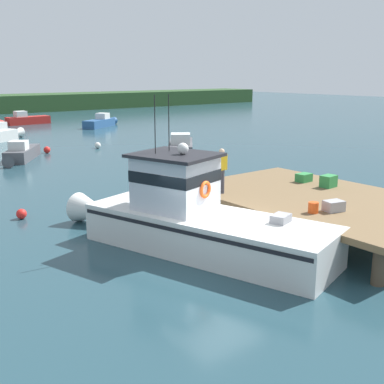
{
  "coord_description": "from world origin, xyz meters",
  "views": [
    {
      "loc": [
        -9.05,
        -10.44,
        5.43
      ],
      "look_at": [
        1.2,
        2.54,
        1.4
      ],
      "focal_mm": 45.69,
      "sensor_mm": 36.0,
      "label": 1
    }
  ],
  "objects_px": {
    "crate_stack_mid_dock": "(328,181)",
    "moored_boat_far_right": "(101,122)",
    "crate_single_far": "(304,178)",
    "bait_bucket": "(313,208)",
    "mooring_buoy_inshore": "(98,145)",
    "moored_boat_outer_mooring": "(21,153)",
    "crate_stack_near_edge": "(334,206)",
    "mooring_buoy_outer": "(21,214)",
    "deckhand_by_the_boat": "(222,170)",
    "moored_boat_far_left": "(24,120)",
    "crate_single_by_cleat": "(200,182)",
    "moored_boat_near_channel": "(181,148)",
    "mooring_buoy_channel_marker": "(47,150)",
    "main_fishing_boat": "(192,218)"
  },
  "relations": [
    {
      "from": "crate_stack_mid_dock",
      "to": "moored_boat_far_right",
      "type": "xyz_separation_m",
      "value": [
        8.88,
        34.92,
        -0.95
      ]
    },
    {
      "from": "crate_single_far",
      "to": "moored_boat_far_right",
      "type": "height_order",
      "value": "crate_single_far"
    },
    {
      "from": "bait_bucket",
      "to": "mooring_buoy_inshore",
      "type": "bearing_deg",
      "value": 78.45
    },
    {
      "from": "moored_boat_outer_mooring",
      "to": "mooring_buoy_inshore",
      "type": "relative_size",
      "value": 10.47
    },
    {
      "from": "crate_stack_near_edge",
      "to": "mooring_buoy_outer",
      "type": "xyz_separation_m",
      "value": [
        -6.7,
        9.26,
        -1.17
      ]
    },
    {
      "from": "deckhand_by_the_boat",
      "to": "mooring_buoy_outer",
      "type": "xyz_separation_m",
      "value": [
        -5.5,
        5.28,
        -1.86
      ]
    },
    {
      "from": "crate_single_far",
      "to": "bait_bucket",
      "type": "xyz_separation_m",
      "value": [
        -3.35,
        -3.09,
        0.0
      ]
    },
    {
      "from": "crate_stack_near_edge",
      "to": "moored_boat_far_left",
      "type": "distance_m",
      "value": 44.86
    },
    {
      "from": "crate_single_far",
      "to": "crate_single_by_cleat",
      "type": "xyz_separation_m",
      "value": [
        -3.77,
        1.94,
        0.01
      ]
    },
    {
      "from": "moored_boat_far_left",
      "to": "mooring_buoy_outer",
      "type": "bearing_deg",
      "value": -110.02
    },
    {
      "from": "moored_boat_far_right",
      "to": "mooring_buoy_inshore",
      "type": "relative_size",
      "value": 11.36
    },
    {
      "from": "bait_bucket",
      "to": "moored_boat_far_left",
      "type": "bearing_deg",
      "value": 81.27
    },
    {
      "from": "crate_single_by_cleat",
      "to": "moored_boat_near_channel",
      "type": "height_order",
      "value": "moored_boat_near_channel"
    },
    {
      "from": "mooring_buoy_outer",
      "to": "bait_bucket",
      "type": "bearing_deg",
      "value": -56.11
    },
    {
      "from": "deckhand_by_the_boat",
      "to": "crate_single_by_cleat",
      "type": "bearing_deg",
      "value": 85.02
    },
    {
      "from": "moored_boat_far_left",
      "to": "mooring_buoy_channel_marker",
      "type": "distance_m",
      "value": 21.32
    },
    {
      "from": "deckhand_by_the_boat",
      "to": "moored_boat_far_right",
      "type": "bearing_deg",
      "value": 68.97
    },
    {
      "from": "crate_stack_near_edge",
      "to": "moored_boat_far_left",
      "type": "bearing_deg",
      "value": 82.16
    },
    {
      "from": "main_fishing_boat",
      "to": "crate_single_by_cleat",
      "type": "xyz_separation_m",
      "value": [
        2.52,
        2.65,
        0.37
      ]
    },
    {
      "from": "crate_single_by_cleat",
      "to": "moored_boat_far_left",
      "type": "relative_size",
      "value": 0.1
    },
    {
      "from": "moored_boat_far_left",
      "to": "bait_bucket",
      "type": "bearing_deg",
      "value": -98.73
    },
    {
      "from": "crate_stack_mid_dock",
      "to": "mooring_buoy_inshore",
      "type": "relative_size",
      "value": 1.31
    },
    {
      "from": "crate_stack_mid_dock",
      "to": "crate_single_far",
      "type": "bearing_deg",
      "value": 88.66
    },
    {
      "from": "moored_boat_outer_mooring",
      "to": "crate_stack_near_edge",
      "type": "bearing_deg",
      "value": -84.45
    },
    {
      "from": "crate_single_by_cleat",
      "to": "moored_boat_far_left",
      "type": "bearing_deg",
      "value": 79.57
    },
    {
      "from": "moored_boat_outer_mooring",
      "to": "mooring_buoy_channel_marker",
      "type": "relative_size",
      "value": 10.25
    },
    {
      "from": "crate_stack_mid_dock",
      "to": "bait_bucket",
      "type": "distance_m",
      "value": 3.82
    },
    {
      "from": "moored_boat_near_channel",
      "to": "deckhand_by_the_boat",
      "type": "bearing_deg",
      "value": -121.54
    },
    {
      "from": "moored_boat_outer_mooring",
      "to": "mooring_buoy_inshore",
      "type": "bearing_deg",
      "value": 14.43
    },
    {
      "from": "crate_stack_mid_dock",
      "to": "mooring_buoy_outer",
      "type": "xyz_separation_m",
      "value": [
        -9.35,
        7.09,
        -1.23
      ]
    },
    {
      "from": "main_fishing_boat",
      "to": "crate_stack_mid_dock",
      "type": "distance_m",
      "value": 6.29
    },
    {
      "from": "crate_stack_mid_dock",
      "to": "crate_stack_near_edge",
      "type": "distance_m",
      "value": 3.43
    },
    {
      "from": "moored_boat_far_left",
      "to": "moored_boat_far_right",
      "type": "distance_m",
      "value": 9.12
    },
    {
      "from": "mooring_buoy_inshore",
      "to": "mooring_buoy_outer",
      "type": "bearing_deg",
      "value": -126.78
    },
    {
      "from": "crate_stack_near_edge",
      "to": "mooring_buoy_channel_marker",
      "type": "bearing_deg",
      "value": 89.28
    },
    {
      "from": "crate_single_by_cleat",
      "to": "moored_boat_far_right",
      "type": "height_order",
      "value": "crate_single_by_cleat"
    },
    {
      "from": "moored_boat_far_right",
      "to": "mooring_buoy_outer",
      "type": "distance_m",
      "value": 33.27
    },
    {
      "from": "crate_stack_near_edge",
      "to": "mooring_buoy_outer",
      "type": "distance_m",
      "value": 11.49
    },
    {
      "from": "crate_single_far",
      "to": "moored_boat_near_channel",
      "type": "relative_size",
      "value": 0.11
    },
    {
      "from": "crate_stack_mid_dock",
      "to": "mooring_buoy_inshore",
      "type": "bearing_deg",
      "value": 86.08
    },
    {
      "from": "moored_boat_far_left",
      "to": "crate_stack_near_edge",
      "type": "bearing_deg",
      "value": -97.84
    },
    {
      "from": "deckhand_by_the_boat",
      "to": "mooring_buoy_outer",
      "type": "relative_size",
      "value": 4.14
    },
    {
      "from": "moored_boat_far_left",
      "to": "mooring_buoy_channel_marker",
      "type": "relative_size",
      "value": 12.32
    },
    {
      "from": "bait_bucket",
      "to": "moored_boat_far_right",
      "type": "distance_m",
      "value": 38.79
    },
    {
      "from": "crate_single_far",
      "to": "mooring_buoy_channel_marker",
      "type": "xyz_separation_m",
      "value": [
        -2.39,
        20.56,
        -1.13
      ]
    },
    {
      "from": "crate_stack_near_edge",
      "to": "crate_single_far",
      "type": "height_order",
      "value": "crate_stack_near_edge"
    },
    {
      "from": "crate_stack_mid_dock",
      "to": "mooring_buoy_channel_marker",
      "type": "relative_size",
      "value": 1.28
    },
    {
      "from": "deckhand_by_the_boat",
      "to": "moored_boat_far_left",
      "type": "distance_m",
      "value": 41.15
    },
    {
      "from": "crate_stack_mid_dock",
      "to": "deckhand_by_the_boat",
      "type": "xyz_separation_m",
      "value": [
        -3.86,
        1.81,
        0.63
      ]
    },
    {
      "from": "moored_boat_far_left",
      "to": "moored_boat_outer_mooring",
      "type": "distance_m",
      "value": 23.79
    }
  ]
}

